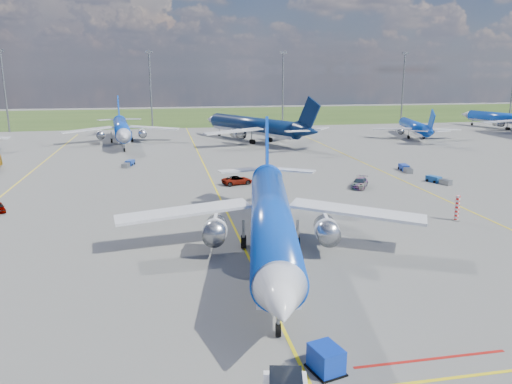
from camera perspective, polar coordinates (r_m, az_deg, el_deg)
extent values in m
plane|color=#5B5B58|center=(46.63, -0.66, -7.86)|extent=(400.00, 400.00, 0.00)
cube|color=#2D4719|center=(193.58, -8.62, 8.55)|extent=(400.00, 80.00, 0.01)
cube|color=yellow|center=(75.06, -4.71, 0.51)|extent=(0.25, 160.00, 0.02)
cube|color=yellow|center=(87.36, -25.43, 1.09)|extent=(0.25, 120.00, 0.02)
cube|color=yellow|center=(92.43, 13.42, 2.70)|extent=(0.25, 120.00, 0.02)
cube|color=#A5140F|center=(33.88, 19.34, -17.57)|extent=(10.00, 0.25, 0.02)
cylinder|color=slate|center=(158.57, -26.76, 10.12)|extent=(0.50, 0.50, 22.00)
cube|color=slate|center=(158.53, -27.21, 14.18)|extent=(2.20, 0.50, 0.80)
cylinder|color=slate|center=(152.81, -11.93, 11.19)|extent=(0.50, 0.50, 22.00)
cube|color=slate|center=(152.77, -12.15, 15.42)|extent=(2.20, 0.50, 0.80)
cylinder|color=slate|center=(157.35, 3.08, 11.53)|extent=(0.50, 0.50, 22.00)
cube|color=slate|center=(157.31, 3.14, 15.64)|extent=(2.20, 0.50, 0.80)
cylinder|color=slate|center=(171.37, 16.44, 11.18)|extent=(0.50, 0.50, 22.00)
cube|color=slate|center=(171.33, 16.71, 14.95)|extent=(2.20, 0.50, 0.80)
cylinder|color=red|center=(62.80, 21.99, -1.71)|extent=(0.50, 0.50, 3.00)
cube|color=black|center=(27.26, 3.42, -21.09)|extent=(2.05, 2.21, 0.95)
cube|color=slate|center=(29.59, 3.26, -20.43)|extent=(0.80, 2.52, 0.21)
cube|color=#0C32B4|center=(31.00, 8.01, -18.38)|extent=(2.00, 2.27, 1.54)
imported|color=#999999|center=(76.84, -2.15, 1.35)|extent=(5.11, 3.27, 1.31)
imported|color=#999999|center=(76.38, 11.76, 1.04)|extent=(4.31, 5.27, 1.44)
cube|color=#184C91|center=(83.30, 19.63, 1.40)|extent=(1.97, 2.54, 0.95)
cube|color=slate|center=(82.02, 20.86, 1.05)|extent=(1.61, 1.99, 0.78)
cube|color=#193C98|center=(95.30, -14.21, 3.27)|extent=(1.78, 2.49, 0.95)
cube|color=slate|center=(93.25, -14.66, 2.96)|extent=(1.47, 1.94, 0.78)
cube|color=#193698|center=(91.56, 16.54, 2.72)|extent=(1.67, 2.60, 1.02)
cube|color=slate|center=(89.33, 17.01, 2.36)|extent=(1.40, 2.02, 0.84)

